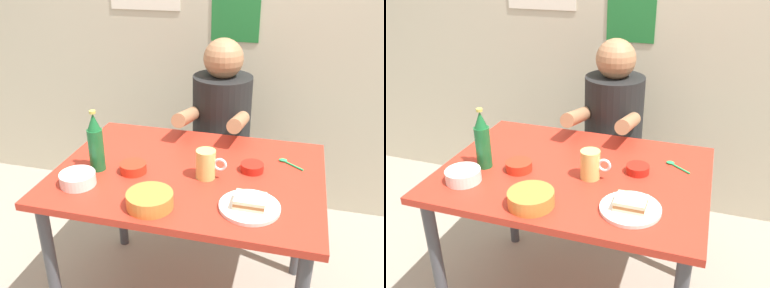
# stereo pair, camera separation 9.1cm
# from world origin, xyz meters

# --- Properties ---
(wall_back) EXTENTS (4.40, 0.09, 2.60)m
(wall_back) POSITION_xyz_m (-0.00, 1.05, 1.30)
(wall_back) COLOR #BCB299
(wall_back) RESTS_ON ground
(dining_table) EXTENTS (1.10, 0.80, 0.74)m
(dining_table) POSITION_xyz_m (0.00, 0.00, 0.65)
(dining_table) COLOR #B72D1E
(dining_table) RESTS_ON ground
(stool) EXTENTS (0.34, 0.34, 0.45)m
(stool) POSITION_xyz_m (0.02, 0.63, 0.35)
(stool) COLOR #4C4C51
(stool) RESTS_ON ground
(person_seated) EXTENTS (0.33, 0.56, 0.72)m
(person_seated) POSITION_xyz_m (0.02, 0.62, 0.77)
(person_seated) COLOR black
(person_seated) RESTS_ON stool
(plate_orange) EXTENTS (0.22, 0.22, 0.01)m
(plate_orange) POSITION_xyz_m (0.28, -0.21, 0.75)
(plate_orange) COLOR silver
(plate_orange) RESTS_ON dining_table
(sandwich) EXTENTS (0.11, 0.09, 0.04)m
(sandwich) POSITION_xyz_m (0.28, -0.21, 0.77)
(sandwich) COLOR beige
(sandwich) RESTS_ON plate_orange
(beer_mug) EXTENTS (0.13, 0.08, 0.12)m
(beer_mug) POSITION_xyz_m (0.08, -0.04, 0.80)
(beer_mug) COLOR #D1BC66
(beer_mug) RESTS_ON dining_table
(beer_bottle) EXTENTS (0.06, 0.06, 0.26)m
(beer_bottle) POSITION_xyz_m (-0.37, -0.08, 0.86)
(beer_bottle) COLOR #19602D
(beer_bottle) RESTS_ON dining_table
(sambal_bowl_red) EXTENTS (0.10, 0.10, 0.03)m
(sambal_bowl_red) POSITION_xyz_m (0.25, 0.06, 0.76)
(sambal_bowl_red) COLOR #B21E14
(sambal_bowl_red) RESTS_ON dining_table
(rice_bowl_white) EXTENTS (0.14, 0.14, 0.05)m
(rice_bowl_white) POSITION_xyz_m (-0.39, -0.22, 0.77)
(rice_bowl_white) COLOR silver
(rice_bowl_white) RESTS_ON dining_table
(sauce_bowl_chili) EXTENTS (0.11, 0.11, 0.04)m
(sauce_bowl_chili) POSITION_xyz_m (-0.22, -0.07, 0.76)
(sauce_bowl_chili) COLOR red
(sauce_bowl_chili) RESTS_ON dining_table
(soup_bowl_orange) EXTENTS (0.17, 0.17, 0.05)m
(soup_bowl_orange) POSITION_xyz_m (-0.07, -0.29, 0.77)
(soup_bowl_orange) COLOR orange
(soup_bowl_orange) RESTS_ON dining_table
(spoon) EXTENTS (0.11, 0.08, 0.01)m
(spoon) POSITION_xyz_m (0.39, 0.17, 0.75)
(spoon) COLOR #26A559
(spoon) RESTS_ON dining_table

